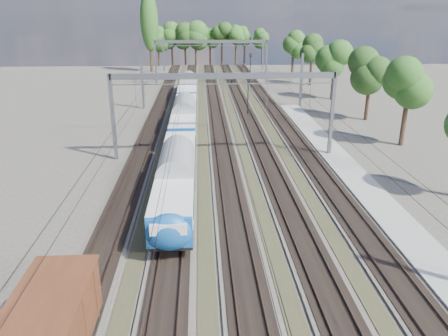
{
  "coord_description": "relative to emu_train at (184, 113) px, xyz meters",
  "views": [
    {
      "loc": [
        -2.42,
        -14.68,
        15.2
      ],
      "look_at": [
        -0.58,
        18.98,
        2.8
      ],
      "focal_mm": 35.0,
      "sensor_mm": 36.0,
      "label": 1
    }
  ],
  "objects": [
    {
      "name": "tree_belt",
      "position": [
        10.78,
        53.51,
        5.51
      ],
      "size": [
        39.87,
        98.85,
        11.82
      ],
      "color": "black",
      "rests_on": "ground"
    },
    {
      "name": "poplar",
      "position": [
        -10.0,
        57.77,
        9.3
      ],
      "size": [
        4.4,
        4.4,
        19.04
      ],
      "color": "black",
      "rests_on": "ground"
    },
    {
      "name": "signal_far",
      "position": [
        12.69,
        38.0,
        1.42
      ],
      "size": [
        0.45,
        0.41,
        6.33
      ],
      "rotation": [
        0.0,
        0.0,
        -0.34
      ],
      "color": "black",
      "rests_on": "ground"
    },
    {
      "name": "emu_train",
      "position": [
        0.0,
        0.0,
        0.0
      ],
      "size": [
        3.01,
        63.57,
        4.4
      ],
      "color": "black",
      "rests_on": "ground"
    },
    {
      "name": "worker",
      "position": [
        8.82,
        36.71,
        -1.6
      ],
      "size": [
        0.56,
        0.77,
        1.96
      ],
      "primitive_type": "imported",
      "rotation": [
        0.0,
        0.0,
        1.7
      ],
      "color": "black",
      "rests_on": "ground"
    },
    {
      "name": "platform",
      "position": [
        16.5,
        -20.23,
        -2.44
      ],
      "size": [
        3.0,
        70.0,
        0.3
      ],
      "primitive_type": "cube",
      "color": "gray",
      "rests_on": "ground"
    },
    {
      "name": "signal_near",
      "position": [
        9.17,
        9.46,
        1.48
      ],
      "size": [
        0.44,
        0.4,
        6.43
      ],
      "rotation": [
        0.0,
        0.0,
        0.23
      ],
      "color": "black",
      "rests_on": "ground"
    },
    {
      "name": "track_bed",
      "position": [
        4.5,
        4.77,
        -2.49
      ],
      "size": [
        21.0,
        130.0,
        0.34
      ],
      "color": "#47423A",
      "rests_on": "ground"
    },
    {
      "name": "catenary",
      "position": [
        4.83,
        12.45,
        3.81
      ],
      "size": [
        25.65,
        130.0,
        9.0
      ],
      "color": "slate",
      "rests_on": "ground"
    }
  ]
}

